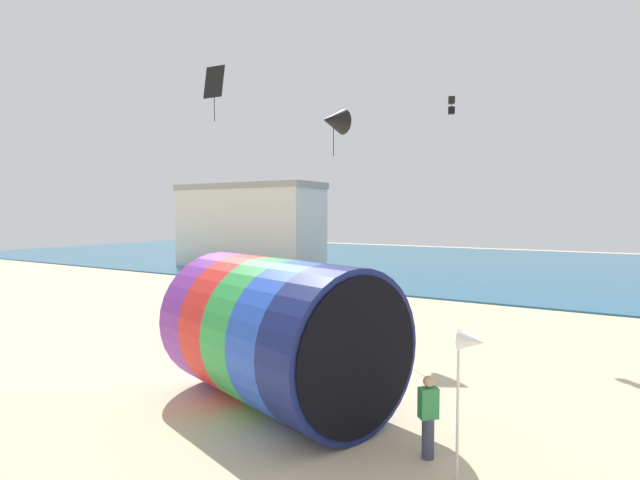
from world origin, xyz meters
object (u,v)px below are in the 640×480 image
Objects in this scene: bystander_far_left at (288,312)px; beach_flag at (470,348)px; bystander_mid_beach at (325,283)px; giant_inflatable_tube at (278,332)px; kite_handler at (428,417)px; kite_black_diamond at (214,82)px; kite_black_box at (452,105)px; kite_black_delta at (333,121)px.

bystander_far_left is 11.77m from beach_flag.
giant_inflatable_tube is at bearing -63.63° from bystander_mid_beach.
bystander_mid_beach reaches higher than kite_handler.
bystander_mid_beach is 18.75m from beach_flag.
kite_handler is 0.66× the size of kite_black_diamond.
giant_inflatable_tube is at bearing -39.03° from kite_black_diamond.
kite_black_diamond is 11.81m from bystander_mid_beach.
kite_black_box reaches higher than giant_inflatable_tube.
beach_flag is at bearing -39.27° from bystander_far_left.
beach_flag is (9.03, -7.38, 1.57)m from bystander_far_left.
kite_black_delta is (-7.58, 9.50, 7.85)m from kite_handler.
kite_black_box is at bearing 105.26° from kite_handler.
giant_inflatable_tube is 14.35m from kite_black_box.
kite_black_diamond is at bearing -150.19° from kite_black_box.
beach_flag reaches higher than bystander_far_left.
giant_inflatable_tube reaches higher than beach_flag.
kite_black_diamond reaches higher than kite_black_delta.
giant_inflatable_tube is at bearing 167.10° from beach_flag.
beach_flag reaches higher than kite_handler.
kite_black_diamond reaches higher than bystander_mid_beach.
kite_black_diamond is (-9.09, -5.21, 1.06)m from kite_black_box.
kite_handler is at bearing -9.28° from giant_inflatable_tube.
kite_black_delta is at bearing 128.56° from kite_handler.
kite_black_diamond is at bearing -105.63° from bystander_mid_beach.
kite_handler is 15.83m from kite_black_box.
kite_black_box is (0.57, 12.13, 7.66)m from giant_inflatable_tube.
kite_black_box is at bearing 29.81° from kite_black_diamond.
bystander_mid_beach is at bearing 124.23° from kite_black_delta.
bystander_mid_beach is (-10.74, 14.16, 0.08)m from kite_handler.
kite_black_delta is (-4.09, -3.28, -0.80)m from kite_black_box.
kite_black_delta is at bearing 111.73° from giant_inflatable_tube.
bystander_mid_beach is at bearing 109.79° from bystander_far_left.
kite_black_box is 11.44m from bystander_far_left.
kite_black_diamond is (-8.53, 6.91, 8.72)m from giant_inflatable_tube.
kite_black_box reaches higher than bystander_far_left.
giant_inflatable_tube reaches higher than bystander_far_left.
kite_black_delta is at bearing 77.80° from bystander_far_left.
kite_black_box is at bearing 87.33° from giant_inflatable_tube.
bystander_mid_beach is at bearing 74.37° from kite_black_diamond.
bystander_mid_beach reaches higher than bystander_far_left.
kite_handler is at bearing -74.74° from kite_black_box.
kite_black_box reaches higher than kite_black_delta.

